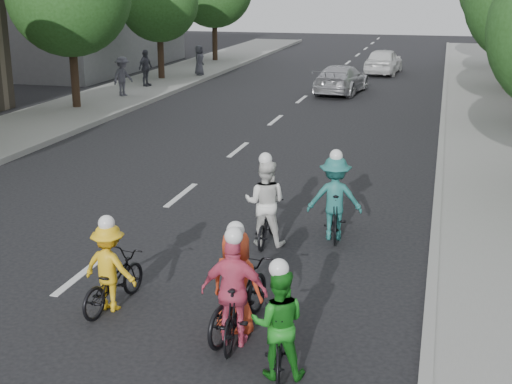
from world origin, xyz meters
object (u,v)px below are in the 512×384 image
at_px(follow_car_lead, 341,79).
at_px(cyclist_3, 335,204).
at_px(cyclist_1, 237,293).
at_px(follow_car_trail, 384,61).
at_px(cyclist_2, 266,211).
at_px(spectator_0, 123,76).
at_px(cyclist_5, 111,274).
at_px(cyclist_4, 235,301).
at_px(spectator_1, 145,68).
at_px(cyclist_0, 279,331).
at_px(spectator_2, 199,60).

bearing_deg(follow_car_lead, cyclist_3, 104.26).
bearing_deg(cyclist_1, follow_car_trail, -79.60).
bearing_deg(cyclist_2, spectator_0, -58.72).
distance_m(cyclist_3, cyclist_5, 5.04).
xyz_separation_m(cyclist_4, follow_car_trail, (-0.70, 31.51, 0.06)).
bearing_deg(cyclist_5, spectator_1, -59.14).
relative_size(cyclist_5, spectator_1, 0.98).
distance_m(cyclist_2, spectator_0, 18.84).
distance_m(cyclist_4, spectator_0, 22.59).
bearing_deg(cyclist_0, follow_car_lead, -94.31).
height_order(cyclist_1, cyclist_3, cyclist_3).
bearing_deg(cyclist_0, cyclist_4, -50.30).
xyz_separation_m(cyclist_4, spectator_2, (-10.06, 27.36, 0.28)).
xyz_separation_m(cyclist_0, spectator_1, (-11.96, 23.47, 0.39)).
xyz_separation_m(cyclist_3, cyclist_4, (-0.70, -4.70, -0.07)).
height_order(cyclist_1, spectator_2, cyclist_1).
distance_m(cyclist_1, cyclist_2, 3.71).
bearing_deg(cyclist_3, follow_car_trail, -96.15).
relative_size(cyclist_0, cyclist_4, 0.93).
bearing_deg(cyclist_3, follow_car_lead, -91.28).
distance_m(cyclist_0, spectator_2, 30.04).
bearing_deg(cyclist_2, follow_car_lead, -88.15).
xyz_separation_m(spectator_1, spectator_2, (1.12, 4.54, -0.08)).
bearing_deg(cyclist_0, cyclist_3, -99.70).
bearing_deg(cyclist_2, cyclist_5, 62.19).
bearing_deg(cyclist_2, cyclist_1, 95.46).
relative_size(follow_car_lead, follow_car_trail, 1.07).
xyz_separation_m(cyclist_4, cyclist_5, (-2.22, 0.60, -0.08)).
xyz_separation_m(cyclist_3, spectator_2, (-10.76, 22.66, 0.21)).
xyz_separation_m(cyclist_1, follow_car_trail, (-0.62, 31.15, 0.10)).
bearing_deg(spectator_2, follow_car_lead, -111.74).
bearing_deg(cyclist_5, follow_car_lead, -81.77).
bearing_deg(spectator_2, follow_car_trail, -64.61).
height_order(cyclist_5, spectator_2, spectator_2).
xyz_separation_m(cyclist_3, follow_car_trail, (-1.40, 26.81, -0.01)).
bearing_deg(follow_car_lead, cyclist_1, 100.95).
relative_size(cyclist_3, spectator_2, 1.18).
bearing_deg(cyclist_2, cyclist_4, 95.85).
distance_m(cyclist_0, cyclist_3, 5.36).
relative_size(cyclist_2, spectator_0, 1.10).
bearing_deg(spectator_0, follow_car_lead, -46.87).
bearing_deg(cyclist_3, cyclist_2, 18.31).
bearing_deg(cyclist_5, cyclist_0, 166.30).
distance_m(cyclist_4, spectator_1, 25.41).
bearing_deg(cyclist_1, cyclist_5, 2.95).
height_order(follow_car_trail, spectator_1, spectator_1).
height_order(cyclist_5, spectator_0, spectator_0).
xyz_separation_m(follow_car_lead, spectator_1, (-9.23, -1.06, 0.36)).
distance_m(cyclist_3, spectator_1, 21.66).
distance_m(cyclist_0, spectator_1, 26.35).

